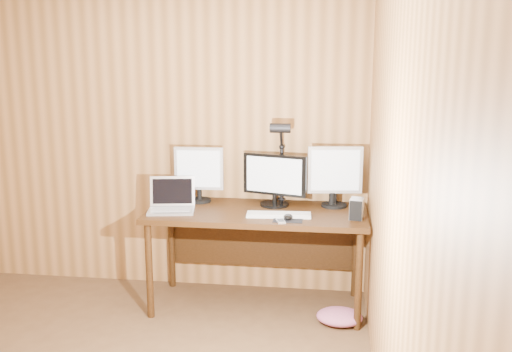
% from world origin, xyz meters
% --- Properties ---
extents(room_shell, '(4.00, 4.00, 4.00)m').
position_xyz_m(room_shell, '(0.00, 0.00, 1.25)').
color(room_shell, brown).
rests_on(room_shell, ground).
extents(desk, '(1.60, 0.70, 0.75)m').
position_xyz_m(desk, '(0.93, 1.70, 0.63)').
color(desk, black).
rests_on(desk, floor).
extents(monitor_center, '(0.49, 0.22, 0.39)m').
position_xyz_m(monitor_center, '(1.04, 1.79, 0.95)').
color(monitor_center, black).
rests_on(monitor_center, desk).
extents(monitor_left, '(0.38, 0.18, 0.43)m').
position_xyz_m(monitor_left, '(0.45, 1.83, 0.98)').
color(monitor_left, black).
rests_on(monitor_left, desk).
extents(monitor_right, '(0.41, 0.19, 0.46)m').
position_xyz_m(monitor_right, '(1.49, 1.82, 1.00)').
color(monitor_right, black).
rests_on(monitor_right, desk).
extents(laptop, '(0.37, 0.31, 0.24)m').
position_xyz_m(laptop, '(0.31, 1.56, 0.81)').
color(laptop, silver).
rests_on(laptop, desk).
extents(keyboard, '(0.46, 0.17, 0.02)m').
position_xyz_m(keyboard, '(1.10, 1.50, 0.76)').
color(keyboard, white).
rests_on(keyboard, desk).
extents(mousepad, '(0.21, 0.17, 0.00)m').
position_xyz_m(mousepad, '(1.18, 1.42, 0.75)').
color(mousepad, black).
rests_on(mousepad, desk).
extents(mouse, '(0.08, 0.11, 0.04)m').
position_xyz_m(mouse, '(1.18, 1.42, 0.77)').
color(mouse, black).
rests_on(mouse, mousepad).
extents(hard_drive, '(0.11, 0.14, 0.14)m').
position_xyz_m(hard_drive, '(1.65, 1.51, 0.82)').
color(hard_drive, silver).
rests_on(hard_drive, desk).
extents(phone, '(0.08, 0.11, 0.01)m').
position_xyz_m(phone, '(1.13, 1.36, 0.76)').
color(phone, silver).
rests_on(phone, desk).
extents(speaker, '(0.05, 0.05, 0.11)m').
position_xyz_m(speaker, '(1.48, 1.81, 0.80)').
color(speaker, black).
rests_on(speaker, desk).
extents(desk_lamp, '(0.15, 0.22, 0.67)m').
position_xyz_m(desk_lamp, '(1.08, 1.85, 1.16)').
color(desk_lamp, black).
rests_on(desk_lamp, desk).
extents(fabric_pile, '(0.35, 0.30, 0.10)m').
position_xyz_m(fabric_pile, '(1.55, 1.41, 0.05)').
color(fabric_pile, '#B7587B').
rests_on(fabric_pile, floor).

